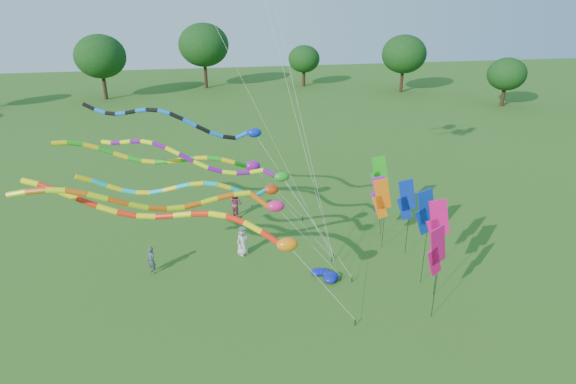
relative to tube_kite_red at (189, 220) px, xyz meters
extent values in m
plane|color=#255B18|center=(5.02, -1.89, -4.60)|extent=(160.00, 160.00, 0.00)
cylinder|color=#382314|center=(41.38, 38.30, -3.36)|extent=(0.50, 0.50, 2.48)
ellipsoid|color=#0F3A12|center=(41.38, 38.30, -0.12)|extent=(5.23, 5.23, 4.45)
cylinder|color=#382314|center=(30.29, 47.41, -3.43)|extent=(0.50, 0.50, 2.33)
ellipsoid|color=#0F3A12|center=(30.29, 47.41, -0.39)|extent=(4.92, 4.92, 4.18)
cylinder|color=#382314|center=(15.77, 48.07, -3.47)|extent=(0.50, 0.50, 2.25)
ellipsoid|color=#0F3A12|center=(15.77, 48.07, -0.53)|extent=(4.75, 4.75, 4.04)
cylinder|color=#382314|center=(2.17, 55.12, -3.39)|extent=(0.50, 0.50, 2.41)
ellipsoid|color=#0F3A12|center=(2.17, 55.12, -0.25)|extent=(5.08, 5.08, 4.32)
cylinder|color=#382314|center=(-12.75, 53.25, -3.32)|extent=(0.50, 0.50, 2.54)
ellipsoid|color=#0F3A12|center=(-12.75, 53.25, 0.00)|extent=(5.37, 5.37, 4.57)
cylinder|color=black|center=(7.12, -2.89, -4.45)|extent=(0.05, 0.05, 0.30)
cylinder|color=silver|center=(5.66, -2.30, -2.53)|extent=(0.02, 0.02, 4.77)
ellipsoid|color=orange|center=(4.19, -1.72, -0.74)|extent=(0.97, 0.62, 0.62)
cylinder|color=red|center=(3.51, -1.35, -0.54)|extent=(0.28, 0.28, 0.95)
cylinder|color=yellow|center=(2.79, -0.86, -0.19)|extent=(0.28, 0.28, 0.92)
cylinder|color=red|center=(2.06, -0.42, 0.05)|extent=(0.28, 0.28, 0.87)
cylinder|color=yellow|center=(1.30, -0.02, 0.15)|extent=(0.28, 0.28, 0.85)
cylinder|color=red|center=(0.53, 0.32, 0.11)|extent=(0.28, 0.28, 0.85)
cylinder|color=yellow|center=(-0.28, 0.59, 0.01)|extent=(0.28, 0.28, 0.86)
cylinder|color=red|center=(-1.10, 0.81, -0.09)|extent=(0.28, 0.28, 0.86)
cylinder|color=yellow|center=(-1.95, 0.97, -0.11)|extent=(0.28, 0.28, 0.87)
cylinder|color=red|center=(-2.80, 1.11, 0.01)|extent=(0.28, 0.28, 0.89)
cylinder|color=yellow|center=(-3.66, 1.25, 0.27)|extent=(0.28, 0.28, 0.92)
cylinder|color=red|center=(-4.51, 1.40, 0.62)|extent=(0.28, 0.28, 0.94)
cylinder|color=yellow|center=(-5.35, 1.59, 0.99)|extent=(0.28, 0.28, 0.93)
cylinder|color=red|center=(-6.16, 1.83, 1.30)|extent=(0.28, 0.28, 0.89)
cylinder|color=yellow|center=(-6.95, 2.14, 1.48)|extent=(0.28, 0.28, 0.85)
cylinder|color=black|center=(7.49, 0.76, -4.45)|extent=(0.05, 0.05, 0.30)
cylinder|color=silver|center=(5.78, 0.70, -2.13)|extent=(0.02, 0.02, 5.56)
ellipsoid|color=#F31B6C|center=(4.07, 0.65, 0.06)|extent=(0.87, 0.56, 0.56)
cylinder|color=#D7560B|center=(3.32, 0.88, 0.34)|extent=(0.25, 0.25, 1.10)
cylinder|color=#D1E20B|center=(2.53, 1.13, 0.61)|extent=(0.25, 0.25, 0.78)
cylinder|color=#D7560B|center=(1.75, 1.10, 0.55)|extent=(0.25, 0.25, 0.79)
cylinder|color=#D1E20B|center=(0.97, 1.00, 0.43)|extent=(0.25, 0.25, 0.80)
cylinder|color=#D7560B|center=(0.19, 0.84, 0.34)|extent=(0.25, 0.25, 0.80)
cylinder|color=#D1E20B|center=(-0.58, 0.64, 0.35)|extent=(0.25, 0.25, 0.81)
cylinder|color=#D7560B|center=(-1.36, 0.42, 0.50)|extent=(0.25, 0.25, 0.83)
cylinder|color=#D1E20B|center=(-2.13, 0.21, 0.77)|extent=(0.25, 0.25, 0.87)
cylinder|color=#D7560B|center=(-2.91, 0.02, 1.13)|extent=(0.25, 0.25, 0.88)
cylinder|color=#D1E20B|center=(-3.68, -0.11, 1.48)|extent=(0.25, 0.25, 0.85)
cylinder|color=#D7560B|center=(-4.46, -0.18, 1.76)|extent=(0.25, 0.25, 0.81)
cylinder|color=#D1E20B|center=(-5.25, -0.18, 1.91)|extent=(0.25, 0.25, 0.79)
cylinder|color=#D7560B|center=(-6.03, -0.11, 1.92)|extent=(0.25, 0.25, 0.79)
cylinder|color=#D1E20B|center=(-6.82, 0.01, 1.82)|extent=(0.25, 0.25, 0.81)
cylinder|color=black|center=(8.04, 0.52, -4.45)|extent=(0.05, 0.05, 0.30)
cylinder|color=silver|center=(6.31, 1.27, -1.66)|extent=(0.02, 0.02, 6.52)
ellipsoid|color=#21981B|center=(4.59, 2.01, 1.01)|extent=(0.79, 0.51, 0.51)
cylinder|color=#730C8A|center=(4.04, 2.49, 1.05)|extent=(0.23, 0.23, 0.83)
cylinder|color=#E8FB0D|center=(3.48, 2.91, 1.04)|extent=(0.23, 0.23, 0.71)
cylinder|color=#730C8A|center=(2.79, 3.04, 0.95)|extent=(0.23, 0.23, 0.71)
cylinder|color=#E8FB0D|center=(2.09, 3.14, 0.98)|extent=(0.23, 0.23, 0.72)
cylinder|color=#730C8A|center=(1.38, 3.23, 1.14)|extent=(0.23, 0.23, 0.75)
cylinder|color=#E8FB0D|center=(0.69, 3.34, 1.43)|extent=(0.23, 0.23, 0.78)
cylinder|color=#730C8A|center=(0.01, 3.49, 1.78)|extent=(0.23, 0.23, 0.78)
cylinder|color=#E8FB0D|center=(-0.65, 3.69, 2.12)|extent=(0.23, 0.23, 0.75)
cylinder|color=#730C8A|center=(-1.28, 3.95, 2.36)|extent=(0.23, 0.23, 0.71)
cylinder|color=#E8FB0D|center=(-1.89, 4.28, 2.46)|extent=(0.23, 0.23, 0.69)
cylinder|color=#730C8A|center=(-2.47, 4.66, 2.43)|extent=(0.23, 0.23, 0.71)
cylinder|color=#E8FB0D|center=(-3.03, 5.08, 2.30)|extent=(0.23, 0.23, 0.73)
cylinder|color=#730C8A|center=(-3.58, 5.53, 2.16)|extent=(0.23, 0.23, 0.72)
cylinder|color=#E8FB0D|center=(-4.13, 5.97, 2.07)|extent=(0.23, 0.23, 0.71)
cylinder|color=black|center=(7.72, 3.05, -4.45)|extent=(0.05, 0.05, 0.30)
cylinder|color=silver|center=(5.63, 3.64, -0.81)|extent=(0.02, 0.02, 8.25)
ellipsoid|color=#0C26AD|center=(3.54, 4.24, 2.69)|extent=(0.76, 0.49, 0.49)
cylinder|color=blue|center=(2.90, 4.45, 2.52)|extent=(0.22, 0.22, 0.72)
cylinder|color=black|center=(2.26, 4.55, 2.42)|extent=(0.22, 0.22, 0.68)
cylinder|color=blue|center=(1.59, 4.55, 2.62)|extent=(0.22, 0.22, 0.72)
cylinder|color=black|center=(0.93, 4.58, 2.92)|extent=(0.22, 0.22, 0.74)
cylinder|color=blue|center=(0.28, 4.65, 3.27)|extent=(0.22, 0.22, 0.74)
cylinder|color=black|center=(-0.35, 4.79, 3.59)|extent=(0.22, 0.22, 0.70)
cylinder|color=blue|center=(-0.96, 4.99, 3.80)|extent=(0.22, 0.22, 0.66)
cylinder|color=black|center=(-1.56, 5.26, 3.87)|extent=(0.22, 0.22, 0.66)
cylinder|color=blue|center=(-2.14, 5.57, 3.81)|extent=(0.22, 0.22, 0.68)
cylinder|color=black|center=(-2.71, 5.93, 3.67)|extent=(0.22, 0.22, 0.69)
cylinder|color=blue|center=(-3.27, 6.29, 3.53)|extent=(0.22, 0.22, 0.68)
cylinder|color=black|center=(-3.84, 6.64, 3.46)|extent=(0.22, 0.22, 0.67)
cylinder|color=blue|center=(-4.42, 6.95, 3.53)|extent=(0.22, 0.22, 0.67)
cylinder|color=black|center=(-5.02, 7.22, 3.74)|extent=(0.22, 0.22, 0.70)
cylinder|color=black|center=(7.55, 2.71, -4.45)|extent=(0.05, 0.05, 0.30)
cylinder|color=silver|center=(5.82, 2.47, -2.03)|extent=(0.02, 0.02, 5.77)
ellipsoid|color=red|center=(4.09, 2.22, 0.26)|extent=(0.78, 0.50, 0.50)
cylinder|color=#0BC8C6|center=(3.47, 1.93, 0.21)|extent=(0.23, 0.23, 0.74)
cylinder|color=yellow|center=(2.90, 1.59, 0.33)|extent=(0.23, 0.23, 0.72)
cylinder|color=#0BC8C6|center=(2.30, 1.43, 0.68)|extent=(0.23, 0.23, 0.70)
cylinder|color=yellow|center=(1.70, 1.33, 0.98)|extent=(0.23, 0.23, 0.66)
cylinder|color=#0BC8C6|center=(1.08, 1.31, 1.15)|extent=(0.23, 0.23, 0.63)
cylinder|color=yellow|center=(0.46, 1.34, 1.19)|extent=(0.23, 0.23, 0.63)
cylinder|color=#0BC8C6|center=(-0.17, 1.42, 1.10)|extent=(0.23, 0.23, 0.65)
cylinder|color=yellow|center=(-0.80, 1.52, 0.95)|extent=(0.23, 0.23, 0.66)
cylinder|color=#0BC8C6|center=(-1.43, 1.62, 0.82)|extent=(0.23, 0.23, 0.65)
cylinder|color=yellow|center=(-2.06, 1.70, 0.78)|extent=(0.23, 0.23, 0.63)
cylinder|color=#0BC8C6|center=(-2.68, 1.73, 0.88)|extent=(0.23, 0.23, 0.64)
cylinder|color=yellow|center=(-3.30, 1.70, 1.12)|extent=(0.23, 0.23, 0.68)
cylinder|color=#0BC8C6|center=(-3.90, 1.60, 1.44)|extent=(0.23, 0.23, 0.70)
cylinder|color=yellow|center=(-4.49, 1.44, 1.77)|extent=(0.23, 0.23, 0.70)
cylinder|color=black|center=(7.02, 8.12, -4.45)|extent=(0.05, 0.05, 0.30)
cylinder|color=silver|center=(5.41, 8.12, -2.42)|extent=(0.02, 0.02, 4.98)
ellipsoid|color=#950D99|center=(3.80, 8.11, -0.52)|extent=(0.99, 0.64, 0.64)
cylinder|color=#17AA16|center=(3.06, 7.84, -0.29)|extent=(0.29, 0.29, 1.06)
cylinder|color=yellow|center=(2.27, 7.60, 0.06)|extent=(0.29, 0.29, 0.83)
cylinder|color=#17AA16|center=(1.49, 7.69, 0.24)|extent=(0.29, 0.29, 0.80)
cylinder|color=yellow|center=(0.70, 7.83, 0.27)|extent=(0.29, 0.29, 0.80)
cylinder|color=#17AA16|center=(-0.08, 8.01, 0.20)|extent=(0.29, 0.29, 0.82)
cylinder|color=yellow|center=(-0.86, 8.21, 0.07)|extent=(0.29, 0.29, 0.82)
cylinder|color=#17AA16|center=(-1.65, 8.39, -0.01)|extent=(0.29, 0.29, 0.80)
cylinder|color=yellow|center=(-2.43, 8.53, 0.01)|extent=(0.29, 0.29, 0.80)
cylinder|color=#17AA16|center=(-3.22, 8.62, 0.18)|extent=(0.29, 0.29, 0.82)
cylinder|color=yellow|center=(-4.00, 8.64, 0.46)|extent=(0.29, 0.29, 0.86)
cylinder|color=#17AA16|center=(-4.78, 8.59, 0.82)|extent=(0.29, 0.29, 0.87)
cylinder|color=yellow|center=(-5.57, 8.48, 1.17)|extent=(0.29, 0.29, 0.86)
cylinder|color=#17AA16|center=(-6.35, 8.32, 1.43)|extent=(0.29, 0.29, 0.83)
cylinder|color=yellow|center=(-7.13, 8.13, 1.55)|extent=(0.29, 0.29, 0.81)
cylinder|color=black|center=(7.52, 2.11, -4.45)|extent=(0.04, 0.04, 0.30)
cylinder|color=silver|center=(5.64, 3.42, 4.42)|extent=(0.01, 0.01, 18.02)
cylinder|color=black|center=(7.52, 2.11, -4.45)|extent=(0.04, 0.04, 0.30)
cylinder|color=silver|center=(2.80, 1.48, 5.83)|extent=(0.01, 0.01, 22.38)
cylinder|color=black|center=(7.52, 2.11, -4.45)|extent=(0.04, 0.04, 0.30)
cylinder|color=silver|center=(5.71, 4.93, 3.86)|extent=(0.01, 0.01, 17.64)
cylinder|color=black|center=(10.83, -2.95, -2.36)|extent=(0.02, 0.02, 4.48)
cube|color=#DA0C62|center=(10.62, -3.03, -0.72)|extent=(1.11, 0.48, 1.93)
cube|color=#DA0C62|center=(10.55, -3.06, -1.52)|extent=(0.97, 0.42, 1.51)
cylinder|color=black|center=(11.78, 6.48, -2.38)|extent=(0.02, 0.02, 4.42)
cube|color=green|center=(11.56, 6.53, -0.77)|extent=(1.15, 0.32, 1.93)
cube|color=green|center=(11.49, 6.54, -1.57)|extent=(1.00, 0.29, 1.51)
cylinder|color=black|center=(11.57, -0.19, -2.09)|extent=(0.02, 0.02, 5.01)
cube|color=#0B309E|center=(11.35, -0.22, -0.19)|extent=(1.16, 0.23, 1.93)
cube|color=#0B309E|center=(11.27, -0.23, -0.99)|extent=(1.01, 0.21, 1.51)
cylinder|color=black|center=(11.98, 2.81, -2.44)|extent=(0.02, 0.02, 4.31)
cube|color=#0C2AAE|center=(11.76, 2.83, -0.89)|extent=(1.16, 0.19, 1.93)
cube|color=#0C2AAE|center=(11.68, 2.83, -1.69)|extent=(1.01, 0.17, 1.51)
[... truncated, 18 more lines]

